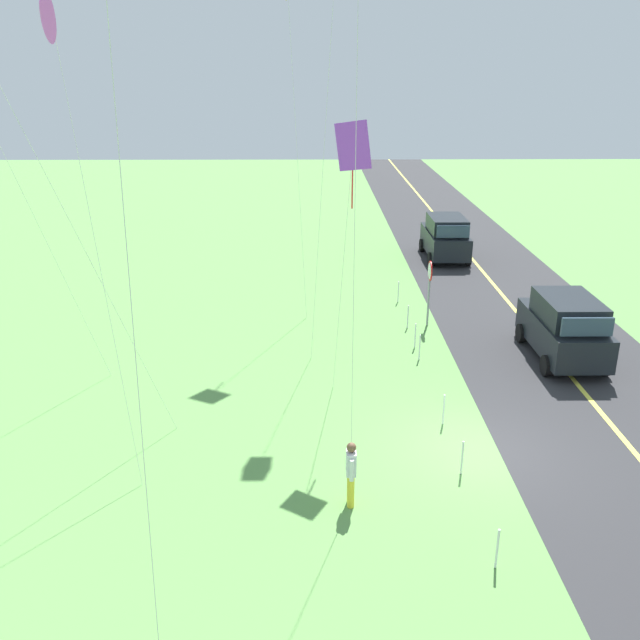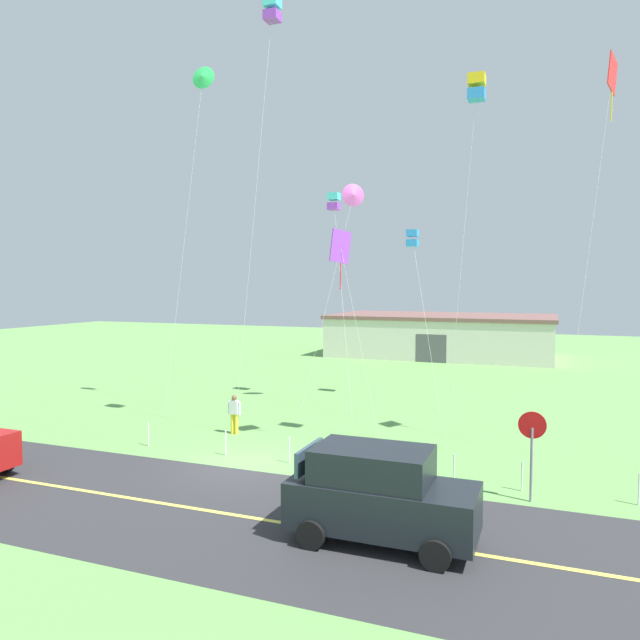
{
  "view_description": "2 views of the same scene",
  "coord_description": "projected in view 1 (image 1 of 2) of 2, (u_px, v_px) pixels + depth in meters",
  "views": [
    {
      "loc": [
        -15.43,
        4.32,
        9.35
      ],
      "look_at": [
        1.76,
        4.13,
        2.97
      ],
      "focal_mm": 38.25,
      "sensor_mm": 36.0,
      "label": 1
    },
    {
      "loc": [
        9.59,
        -17.41,
        6.09
      ],
      "look_at": [
        1.09,
        4.29,
        4.68
      ],
      "focal_mm": 33.25,
      "sensor_mm": 36.0,
      "label": 2
    }
  ],
  "objects": [
    {
      "name": "ground_plane",
      "position": [
        479.0,
        451.0,
        17.78
      ],
      "size": [
        120.0,
        120.0,
        0.1
      ],
      "primitive_type": "cube",
      "color": "#60994C"
    },
    {
      "name": "asphalt_road",
      "position": [
        631.0,
        449.0,
        17.8
      ],
      "size": [
        120.0,
        7.0,
        0.0
      ],
      "primitive_type": "cube",
      "color": "#2D2D30",
      "rests_on": "ground"
    },
    {
      "name": "road_centre_stripe",
      "position": [
        631.0,
        448.0,
        17.8
      ],
      "size": [
        120.0,
        0.16,
        0.0
      ],
      "primitive_type": "cube",
      "color": "#E5E04C",
      "rests_on": "asphalt_road"
    },
    {
      "name": "car_suv_foreground",
      "position": [
        564.0,
        327.0,
        22.94
      ],
      "size": [
        4.4,
        2.12,
        2.24
      ],
      "color": "black",
      "rests_on": "ground"
    },
    {
      "name": "car_parked_east_far",
      "position": [
        445.0,
        237.0,
        35.17
      ],
      "size": [
        4.4,
        2.12,
        2.24
      ],
      "color": "black",
      "rests_on": "ground"
    },
    {
      "name": "stop_sign",
      "position": [
        430.0,
        281.0,
        25.73
      ],
      "size": [
        0.76,
        0.08,
        2.56
      ],
      "color": "gray",
      "rests_on": "ground"
    },
    {
      "name": "person_adult_near",
      "position": [
        351.0,
        472.0,
        15.23
      ],
      "size": [
        0.58,
        0.22,
        1.6
      ],
      "rotation": [
        0.0,
        0.0,
        6.06
      ],
      "color": "yellow",
      "rests_on": "ground"
    },
    {
      "name": "kite_blue_mid",
      "position": [
        52.0,
        19.0,
        14.63
      ],
      "size": [
        2.64,
        1.92,
        10.94
      ],
      "color": "silver",
      "rests_on": "ground"
    },
    {
      "name": "kite_pink_drift",
      "position": [
        353.0,
        151.0,
        17.34
      ],
      "size": [
        1.75,
        0.95,
        8.15
      ],
      "color": "silver",
      "rests_on": "ground"
    },
    {
      "name": "fence_post_0",
      "position": [
        497.0,
        549.0,
        13.42
      ],
      "size": [
        0.05,
        0.05,
        0.9
      ],
      "primitive_type": "cylinder",
      "color": "silver",
      "rests_on": "ground"
    },
    {
      "name": "fence_post_1",
      "position": [
        462.0,
        458.0,
        16.55
      ],
      "size": [
        0.05,
        0.05,
        0.9
      ],
      "primitive_type": "cylinder",
      "color": "silver",
      "rests_on": "ground"
    },
    {
      "name": "fence_post_2",
      "position": [
        444.0,
        410.0,
        18.88
      ],
      "size": [
        0.05,
        0.05,
        0.9
      ],
      "primitive_type": "cylinder",
      "color": "silver",
      "rests_on": "ground"
    },
    {
      "name": "fence_post_3",
      "position": [
        420.0,
        347.0,
        23.1
      ],
      "size": [
        0.05,
        0.05,
        0.9
      ],
      "primitive_type": "cylinder",
      "color": "silver",
      "rests_on": "ground"
    },
    {
      "name": "fence_post_4",
      "position": [
        415.0,
        336.0,
        24.08
      ],
      "size": [
        0.05,
        0.05,
        0.9
      ],
      "primitive_type": "cylinder",
      "color": "silver",
      "rests_on": "ground"
    },
    {
      "name": "fence_post_5",
      "position": [
        408.0,
        317.0,
        25.94
      ],
      "size": [
        0.05,
        0.05,
        0.9
      ],
      "primitive_type": "cylinder",
      "color": "silver",
      "rests_on": "ground"
    },
    {
      "name": "fence_post_6",
      "position": [
        398.0,
        292.0,
        28.8
      ],
      "size": [
        0.05,
        0.05,
        0.9
      ],
      "primitive_type": "cylinder",
      "color": "silver",
      "rests_on": "ground"
    }
  ]
}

